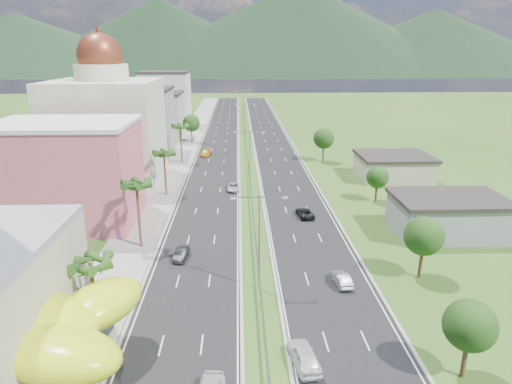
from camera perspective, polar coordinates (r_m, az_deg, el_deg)
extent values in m
plane|color=#2D5119|center=(43.85, 1.01, -18.38)|extent=(500.00, 500.00, 0.00)
cube|color=black|center=(128.21, -4.62, 5.82)|extent=(11.00, 260.00, 0.04)
cube|color=black|center=(128.46, 2.11, 5.88)|extent=(11.00, 260.00, 0.04)
cube|color=gray|center=(128.95, -8.86, 5.75)|extent=(7.00, 260.00, 0.12)
cube|color=gray|center=(110.40, -1.08, 4.30)|extent=(0.08, 216.00, 0.28)
cube|color=gray|center=(211.04, -1.68, 10.51)|extent=(0.10, 0.12, 0.70)
cylinder|color=gray|center=(49.81, 0.40, -6.45)|extent=(0.20, 0.20, 11.00)
cube|color=gray|center=(47.87, -1.31, -0.66)|extent=(2.88, 0.12, 0.12)
cube|color=gray|center=(48.00, 2.13, -0.62)|extent=(2.88, 0.12, 0.12)
cube|color=silver|center=(47.90, -2.84, -0.79)|extent=(0.60, 0.25, 0.18)
cube|color=silver|center=(48.14, 3.65, -0.71)|extent=(0.60, 0.25, 0.18)
cylinder|color=gray|center=(87.88, -0.80, 4.15)|extent=(0.20, 0.20, 11.00)
cube|color=gray|center=(86.79, -1.77, 7.55)|extent=(2.88, 0.12, 0.12)
cube|color=gray|center=(86.86, 0.15, 7.56)|extent=(2.88, 0.12, 0.12)
cube|color=silver|center=(86.81, -2.62, 7.47)|extent=(0.60, 0.25, 0.18)
cube|color=silver|center=(86.94, 1.00, 7.50)|extent=(0.60, 0.25, 0.18)
cylinder|color=gray|center=(132.07, -1.31, 8.62)|extent=(0.20, 0.20, 11.00)
cube|color=gray|center=(131.35, -1.96, 10.90)|extent=(2.88, 0.12, 0.12)
cube|color=gray|center=(131.40, -0.68, 10.91)|extent=(2.88, 0.12, 0.12)
cube|color=silver|center=(131.36, -2.53, 10.85)|extent=(0.60, 0.25, 0.18)
cube|color=silver|center=(131.45, -0.12, 10.87)|extent=(0.60, 0.25, 0.18)
cylinder|color=gray|center=(176.68, -1.57, 10.85)|extent=(0.20, 0.20, 11.00)
cube|color=gray|center=(176.14, -2.06, 12.56)|extent=(2.88, 0.12, 0.12)
cube|color=gray|center=(176.17, -1.10, 12.57)|extent=(2.88, 0.12, 0.12)
cube|color=silver|center=(176.15, -2.49, 12.52)|extent=(0.60, 0.25, 0.18)
cube|color=silver|center=(176.21, -0.67, 12.54)|extent=(0.60, 0.25, 0.18)
cylinder|color=gray|center=(39.91, -25.37, -20.86)|extent=(0.50, 0.50, 4.00)
cylinder|color=gray|center=(42.98, -20.19, -17.18)|extent=(0.50, 0.50, 4.00)
cube|color=#D5576B|center=(74.54, -22.49, 1.97)|extent=(20.00, 15.00, 15.00)
cube|color=beige|center=(95.43, -18.08, 7.12)|extent=(20.00, 20.00, 20.00)
cylinder|color=beige|center=(94.23, -18.75, 14.00)|extent=(10.00, 10.00, 3.00)
sphere|color=maroon|center=(94.14, -18.94, 15.81)|extent=(8.40, 8.40, 8.40)
cube|color=gray|center=(119.47, -14.39, 8.37)|extent=(16.00, 15.00, 16.00)
cube|color=#AEA58F|center=(141.05, -12.54, 9.19)|extent=(16.00, 15.00, 13.00)
cube|color=silver|center=(163.28, -11.21, 11.23)|extent=(16.00, 15.00, 18.00)
cube|color=gray|center=(71.45, 22.88, -2.92)|extent=(15.00, 10.00, 5.00)
cube|color=#AEA58F|center=(98.86, 16.82, 2.93)|extent=(14.00, 12.00, 4.40)
cylinder|color=#47301C|center=(45.44, -19.53, -12.50)|extent=(0.36, 0.36, 7.50)
cylinder|color=#47301C|center=(62.72, -14.43, -2.87)|extent=(0.36, 0.36, 9.00)
cylinder|color=#47301C|center=(84.43, -11.29, 2.21)|extent=(0.36, 0.36, 8.00)
cylinder|color=#47301C|center=(108.46, -9.33, 5.88)|extent=(0.36, 0.36, 8.80)
cylinder|color=#47301C|center=(133.23, -8.03, 7.21)|extent=(0.40, 0.40, 4.90)
sphere|color=#244816|center=(132.72, -8.09, 8.55)|extent=(4.90, 4.90, 4.90)
cylinder|color=#47301C|center=(42.59, 24.69, -17.96)|extent=(0.40, 0.40, 4.20)
sphere|color=#244816|center=(41.15, 25.17, -14.86)|extent=(4.20, 4.20, 4.20)
cylinder|color=#47301C|center=(57.00, 19.94, -7.92)|extent=(0.40, 0.40, 4.55)
sphere|color=#244816|center=(55.87, 20.24, -5.20)|extent=(4.55, 4.55, 4.55)
cylinder|color=#47301C|center=(82.74, 14.81, 0.15)|extent=(0.40, 0.40, 3.85)
sphere|color=#244816|center=(82.07, 14.95, 1.80)|extent=(3.85, 3.85, 3.85)
cylinder|color=#47301C|center=(109.89, 8.40, 5.03)|extent=(0.40, 0.40, 4.90)
sphere|color=#244816|center=(109.27, 8.47, 6.64)|extent=(4.90, 4.90, 4.90)
imported|color=black|center=(59.46, -9.32, -7.65)|extent=(1.86, 4.09, 1.30)
imported|color=#AEB0B6|center=(86.59, -2.87, 0.63)|extent=(2.14, 4.65, 1.29)
imported|color=orange|center=(115.79, -6.24, 4.91)|extent=(2.81, 5.45, 1.51)
imported|color=silver|center=(41.11, 6.02, -19.71)|extent=(2.79, 5.32, 1.73)
imported|color=#929499|center=(53.62, 10.62, -10.61)|extent=(1.88, 4.31, 1.38)
imported|color=black|center=(73.32, 6.12, -2.59)|extent=(2.84, 5.01, 1.32)
imported|color=black|center=(41.56, -16.48, -20.34)|extent=(0.85, 2.04, 1.27)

